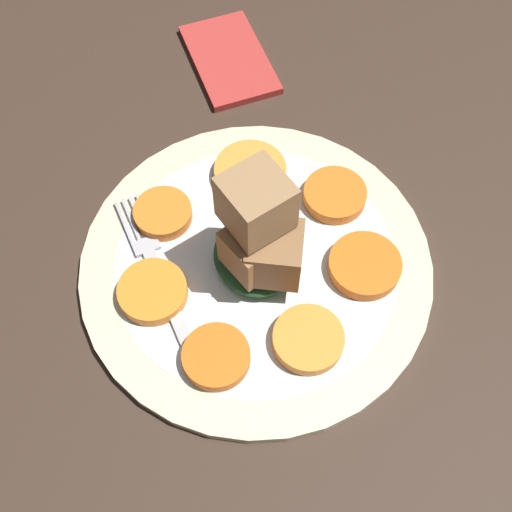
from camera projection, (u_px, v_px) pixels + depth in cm
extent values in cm
cube|color=#38281E|center=(256.00, 273.00, 56.77)|extent=(120.00, 120.00, 2.00)
cylinder|color=beige|center=(256.00, 265.00, 55.46)|extent=(30.32, 30.32, 1.00)
cylinder|color=white|center=(256.00, 265.00, 55.42)|extent=(24.25, 24.25, 1.00)
cylinder|color=orange|center=(250.00, 172.00, 58.83)|extent=(6.64, 6.64, 1.22)
cylinder|color=orange|center=(163.00, 213.00, 56.63)|extent=(5.16, 5.16, 1.22)
cylinder|color=orange|center=(154.00, 297.00, 52.65)|extent=(5.76, 5.76, 1.22)
cylinder|color=orange|center=(216.00, 357.00, 50.11)|extent=(5.39, 5.39, 1.22)
cylinder|color=orange|center=(308.00, 339.00, 50.82)|extent=(5.73, 5.73, 1.22)
cylinder|color=orange|center=(365.00, 265.00, 54.07)|extent=(6.16, 6.16, 1.22)
cylinder|color=orange|center=(335.00, 195.00, 57.58)|extent=(5.67, 5.67, 1.22)
ellipsoid|color=#235128|center=(256.00, 256.00, 54.02)|extent=(7.89, 7.10, 2.12)
cube|color=brown|center=(274.00, 253.00, 50.41)|extent=(5.85, 5.85, 4.35)
cube|color=olive|center=(252.00, 249.00, 50.79)|extent=(5.10, 5.10, 4.01)
cube|color=#9E754C|center=(269.00, 225.00, 51.76)|extent=(5.11, 5.11, 4.22)
cube|color=#9E754C|center=(256.00, 205.00, 46.98)|extent=(5.61, 5.61, 4.59)
cube|color=olive|center=(267.00, 205.00, 49.09)|extent=(3.76, 3.76, 3.42)
cube|color=#B2B2B7|center=(173.00, 310.00, 52.53)|extent=(11.87, 1.89, 0.40)
cube|color=#B2B2B7|center=(146.00, 246.00, 55.48)|extent=(1.59, 2.40, 0.40)
cube|color=#B2B2B7|center=(124.00, 223.00, 56.64)|extent=(4.67, 0.62, 0.40)
cube|color=#B2B2B7|center=(131.00, 220.00, 56.77)|extent=(4.67, 0.62, 0.40)
cube|color=#B2B2B7|center=(138.00, 217.00, 56.90)|extent=(4.67, 0.62, 0.40)
cube|color=#B2B2B7|center=(146.00, 215.00, 57.04)|extent=(4.67, 0.62, 0.40)
cube|color=#B2332D|center=(229.00, 59.00, 67.63)|extent=(12.36, 7.42, 0.80)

